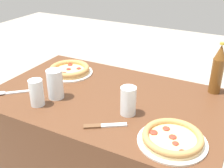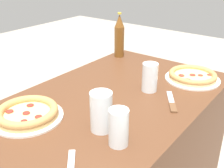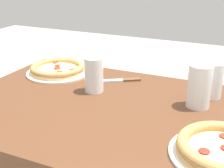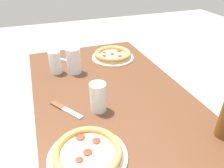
% 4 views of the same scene
% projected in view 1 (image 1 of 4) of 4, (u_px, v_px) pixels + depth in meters
% --- Properties ---
extents(table, '(1.16, 0.72, 0.73)m').
position_uv_depth(table, '(108.00, 154.00, 1.56)').
color(table, '#56331E').
rests_on(table, ground_plane).
extents(pizza_veggie, '(0.27, 0.27, 0.04)m').
position_uv_depth(pizza_veggie, '(172.00, 138.00, 1.07)').
color(pizza_veggie, silver).
rests_on(pizza_veggie, table).
extents(pizza_salami, '(0.27, 0.27, 0.04)m').
position_uv_depth(pizza_salami, '(70.00, 70.00, 1.65)').
color(pizza_salami, silver).
rests_on(pizza_salami, table).
extents(glass_water, '(0.08, 0.08, 0.15)m').
position_uv_depth(glass_water, '(55.00, 86.00, 1.37)').
color(glass_water, white).
rests_on(glass_water, table).
extents(glass_cola, '(0.07, 0.07, 0.13)m').
position_uv_depth(glass_cola, '(128.00, 102.00, 1.23)').
color(glass_cola, white).
rests_on(glass_cola, table).
extents(glass_lemonade, '(0.07, 0.07, 0.13)m').
position_uv_depth(glass_lemonade, '(37.00, 93.00, 1.30)').
color(glass_lemonade, white).
rests_on(glass_lemonade, table).
extents(beer_bottle, '(0.06, 0.06, 0.27)m').
position_uv_depth(beer_bottle, '(218.00, 70.00, 1.39)').
color(beer_bottle, brown).
rests_on(beer_bottle, table).
extents(knife, '(0.17, 0.12, 0.01)m').
position_uv_depth(knife, '(103.00, 126.00, 1.17)').
color(knife, brown).
rests_on(knife, table).
extents(spoon, '(0.14, 0.13, 0.01)m').
position_uv_depth(spoon, '(9.00, 93.00, 1.43)').
color(spoon, silver).
rests_on(spoon, table).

